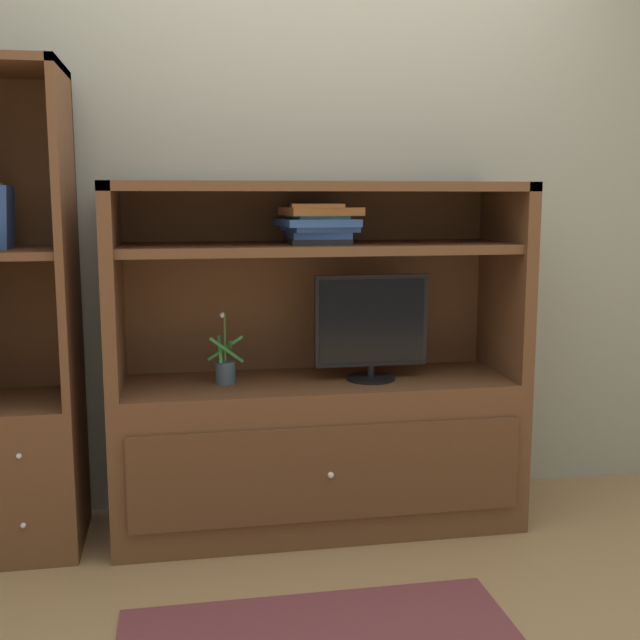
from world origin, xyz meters
TOP-DOWN VIEW (x-y plane):
  - ground_plane at (0.00, 0.00)m, footprint 8.00×8.00m
  - painted_rear_wall at (0.00, 0.75)m, footprint 6.00×0.10m
  - media_console at (0.00, 0.41)m, footprint 1.62×0.54m
  - tv_monitor at (0.21, 0.36)m, footprint 0.45×0.20m
  - potted_plant at (-0.37, 0.40)m, footprint 0.14×0.12m
  - magazine_stack at (-0.00, 0.40)m, footprint 0.31×0.35m
  - bookshelf_tall at (-1.11, 0.41)m, footprint 0.36×0.48m

SIDE VIEW (x-z plane):
  - ground_plane at x=0.00m, z-range 0.00..0.00m
  - media_console at x=0.00m, z-range -0.24..1.15m
  - bookshelf_tall at x=-1.11m, z-range -0.29..1.52m
  - potted_plant at x=-0.37m, z-range 0.52..0.80m
  - tv_monitor at x=0.21m, z-range 0.61..1.03m
  - magazine_stack at x=0.00m, z-range 1.15..1.31m
  - painted_rear_wall at x=0.00m, z-range 0.00..2.80m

